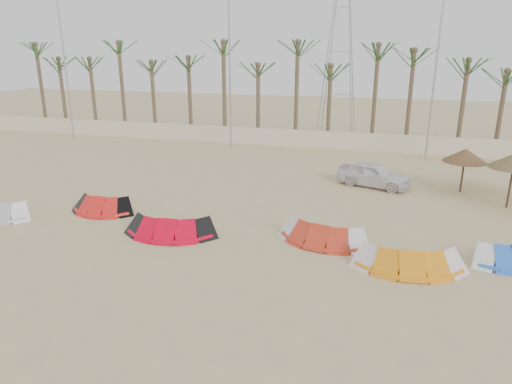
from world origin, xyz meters
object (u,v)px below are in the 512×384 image
(kite_orange, at_px, (409,255))
(parasol_left, at_px, (465,155))
(car, at_px, (374,175))
(kite_red_right, at_px, (324,230))
(kite_red_mid, at_px, (173,223))
(kite_red_left, at_px, (105,203))

(kite_orange, bearing_deg, parasol_left, 73.39)
(parasol_left, height_order, car, parasol_left)
(kite_orange, xyz_separation_m, car, (-1.59, 9.59, 0.25))
(kite_orange, relative_size, car, 0.97)
(kite_red_right, bearing_deg, kite_red_mid, -170.65)
(car, bearing_deg, kite_red_right, -173.03)
(kite_red_mid, relative_size, kite_red_right, 1.01)
(kite_red_right, height_order, car, car)
(parasol_left, bearing_deg, kite_red_left, -154.41)
(kite_red_mid, bearing_deg, parasol_left, 37.61)
(kite_red_left, height_order, kite_red_mid, same)
(kite_red_right, distance_m, kite_orange, 3.51)
(kite_red_left, distance_m, kite_red_mid, 4.50)
(parasol_left, relative_size, car, 0.59)
(kite_red_mid, xyz_separation_m, parasol_left, (12.18, 9.39, 1.56))
(kite_orange, relative_size, parasol_left, 1.63)
(kite_red_right, bearing_deg, car, 78.81)
(kite_red_mid, xyz_separation_m, kite_red_right, (6.06, 1.00, -0.00))
(kite_red_left, relative_size, kite_red_mid, 0.79)
(kite_red_left, xyz_separation_m, kite_red_mid, (4.23, -1.52, 0.00))
(kite_red_left, height_order, car, car)
(car, bearing_deg, kite_orange, -152.45)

